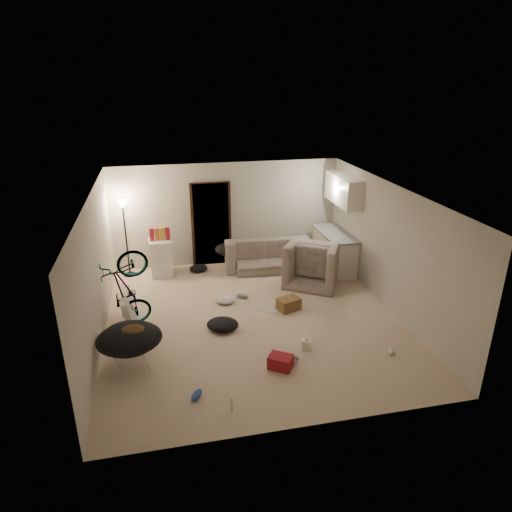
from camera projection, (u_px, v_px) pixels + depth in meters
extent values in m
cube|color=beige|center=(252.00, 319.00, 8.85)|extent=(5.50, 6.00, 0.02)
cube|color=white|center=(252.00, 192.00, 7.91)|extent=(5.50, 6.00, 0.02)
cube|color=beige|center=(227.00, 214.00, 11.11)|extent=(5.50, 0.02, 2.50)
cube|color=beige|center=(302.00, 349.00, 5.65)|extent=(5.50, 0.02, 2.50)
cube|color=beige|center=(95.00, 272.00, 7.83)|extent=(0.02, 6.00, 2.50)
cube|color=beige|center=(390.00, 248.00, 8.92)|extent=(0.02, 6.00, 2.50)
cube|color=black|center=(211.00, 224.00, 11.08)|extent=(0.85, 0.10, 2.04)
cube|color=black|center=(211.00, 225.00, 11.05)|extent=(0.97, 0.04, 2.10)
cylinder|color=black|center=(130.00, 274.00, 10.77)|extent=(0.28, 0.28, 0.03)
cylinder|color=black|center=(126.00, 241.00, 10.46)|extent=(0.04, 0.04, 1.70)
cone|color=#FFE0A5|center=(122.00, 204.00, 10.14)|extent=(0.24, 0.24, 0.18)
cube|color=white|center=(334.00, 252.00, 10.97)|extent=(0.60, 1.50, 0.88)
cube|color=gray|center=(335.00, 234.00, 10.80)|extent=(0.64, 1.54, 0.04)
cube|color=white|center=(344.00, 190.00, 10.44)|extent=(0.38, 1.40, 0.65)
imported|color=#3B433C|center=(266.00, 256.00, 11.12)|extent=(2.05, 0.89, 0.59)
imported|color=#3B433C|center=(315.00, 266.00, 10.34)|extent=(1.50, 1.45, 0.74)
imported|color=black|center=(128.00, 307.00, 8.41)|extent=(1.68, 0.92, 0.92)
imported|color=maroon|center=(232.00, 412.00, 6.39)|extent=(0.26, 0.21, 0.02)
cube|color=white|center=(161.00, 257.00, 10.67)|extent=(0.53, 0.53, 0.85)
cube|color=maroon|center=(152.00, 235.00, 10.43)|extent=(0.11, 0.09, 0.30)
cube|color=#C45D18|center=(157.00, 234.00, 10.45)|extent=(0.10, 0.08, 0.30)
cube|color=gold|center=(162.00, 234.00, 10.47)|extent=(0.12, 0.10, 0.30)
cube|color=maroon|center=(168.00, 234.00, 10.50)|extent=(0.11, 0.09, 0.30)
cylinder|color=silver|center=(131.00, 354.00, 7.31)|extent=(0.68, 0.68, 0.48)
ellipsoid|color=black|center=(129.00, 338.00, 7.20)|extent=(0.95, 0.95, 0.40)
torus|color=black|center=(129.00, 338.00, 7.20)|extent=(1.03, 1.03, 0.07)
ellipsoid|color=#473218|center=(132.00, 333.00, 7.15)|extent=(0.49, 0.41, 0.22)
ellipsoid|color=black|center=(227.00, 249.00, 10.84)|extent=(0.57, 0.47, 0.28)
cube|color=silver|center=(129.00, 308.00, 8.58)|extent=(0.25, 0.95, 0.64)
cube|color=brown|center=(289.00, 304.00, 9.16)|extent=(0.50, 0.43, 0.24)
cube|color=maroon|center=(281.00, 362.00, 7.33)|extent=(0.46, 0.43, 0.22)
cylinder|color=white|center=(306.00, 344.00, 7.85)|extent=(0.17, 0.17, 0.17)
cone|color=white|center=(307.00, 338.00, 7.80)|extent=(0.10, 0.10, 0.07)
cube|color=#BAB7AC|center=(268.00, 308.00, 9.25)|extent=(0.61, 0.57, 0.01)
cube|color=#3157B3|center=(225.00, 323.00, 8.66)|extent=(0.31, 0.33, 0.03)
cube|color=silver|center=(240.00, 295.00, 9.79)|extent=(0.28, 0.33, 0.03)
ellipsoid|color=#3157B3|center=(251.00, 271.00, 10.86)|extent=(0.30, 0.16, 0.11)
ellipsoid|color=slate|center=(242.00, 296.00, 9.64)|extent=(0.28, 0.25, 0.10)
ellipsoid|color=#3157B3|center=(196.00, 395.00, 6.66)|extent=(0.25, 0.30, 0.10)
ellipsoid|color=slate|center=(290.00, 358.00, 7.52)|extent=(0.32, 0.21, 0.11)
ellipsoid|color=white|center=(391.00, 351.00, 7.74)|extent=(0.21, 0.25, 0.09)
ellipsoid|color=black|center=(223.00, 324.00, 8.46)|extent=(0.73, 0.67, 0.19)
ellipsoid|color=black|center=(198.00, 268.00, 10.97)|extent=(0.60, 0.60, 0.14)
ellipsoid|color=silver|center=(225.00, 300.00, 9.45)|extent=(0.49, 0.46, 0.12)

